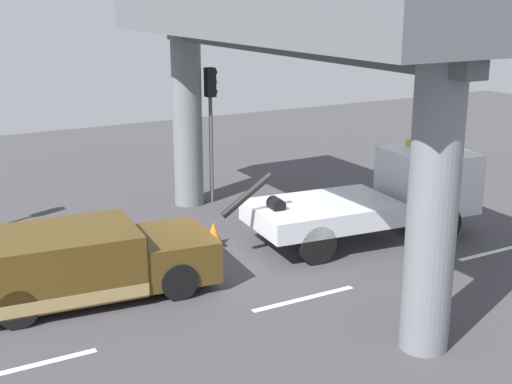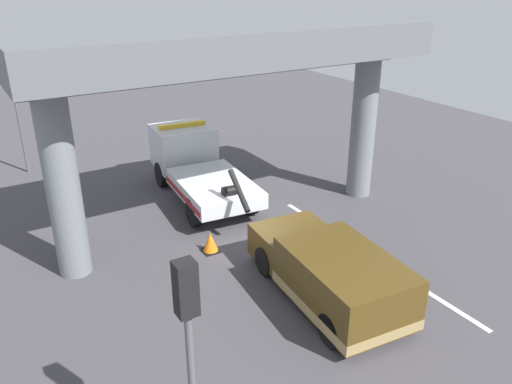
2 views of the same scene
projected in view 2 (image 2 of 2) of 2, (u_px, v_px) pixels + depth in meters
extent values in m
cube|color=#423F44|center=(250.00, 237.00, 16.96)|extent=(60.00, 40.00, 0.10)
cube|color=silver|center=(448.00, 305.00, 13.44)|extent=(2.60, 0.16, 0.01)
cube|color=silver|center=(310.00, 218.00, 18.13)|extent=(2.60, 0.16, 0.01)
cube|color=silver|center=(229.00, 167.00, 22.82)|extent=(2.60, 0.16, 0.01)
cube|color=silver|center=(214.00, 188.00, 18.30)|extent=(4.05, 2.75, 0.55)
cube|color=silver|center=(183.00, 146.00, 20.82)|extent=(2.26, 2.49, 1.65)
cube|color=black|center=(178.00, 134.00, 21.19)|extent=(0.27, 2.20, 0.66)
cube|color=maroon|center=(182.00, 196.00, 17.85)|extent=(3.63, 0.37, 0.20)
cylinder|color=black|center=(239.00, 191.00, 16.21)|extent=(1.42, 0.31, 1.07)
cylinder|color=black|center=(229.00, 191.00, 17.00)|extent=(0.40, 0.48, 0.36)
cube|color=yellow|center=(182.00, 125.00, 20.46)|extent=(0.42, 1.93, 0.16)
cylinder|color=black|center=(162.00, 174.00, 20.63)|extent=(1.03, 0.41, 1.00)
cylinder|color=black|center=(210.00, 166.00, 21.47)|extent=(1.03, 0.41, 1.00)
cylinder|color=black|center=(194.00, 212.00, 17.42)|extent=(1.03, 0.41, 1.00)
cylinder|color=black|center=(250.00, 201.00, 18.26)|extent=(1.03, 0.41, 1.00)
cube|color=#4C3814|center=(344.00, 281.00, 12.84)|extent=(3.65, 2.52, 1.35)
cube|color=#4C3814|center=(292.00, 243.00, 15.05)|extent=(1.92, 2.27, 0.95)
cube|color=black|center=(308.00, 240.00, 14.16)|extent=(0.24, 1.93, 0.59)
cube|color=#9E8451|center=(343.00, 298.00, 13.04)|extent=(3.67, 2.54, 0.28)
cylinder|color=black|center=(266.00, 261.00, 14.66)|extent=(0.86, 0.36, 0.84)
cylinder|color=black|center=(322.00, 246.00, 15.43)|extent=(0.86, 0.36, 0.84)
cylinder|color=black|center=(332.00, 330.00, 11.87)|extent=(0.86, 0.36, 0.84)
cylinder|color=black|center=(397.00, 308.00, 12.64)|extent=(0.86, 0.36, 0.84)
cylinder|color=slate|center=(62.00, 184.00, 13.86)|extent=(0.92, 0.92, 5.49)
cylinder|color=slate|center=(363.00, 126.00, 19.05)|extent=(0.92, 0.92, 5.49)
cube|color=#5B5F63|center=(235.00, 46.00, 15.15)|extent=(3.60, 12.85, 1.05)
cube|color=#4A4E52|center=(235.00, 70.00, 15.43)|extent=(0.50, 12.45, 0.36)
cube|color=black|center=(186.00, 289.00, 7.42)|extent=(0.28, 0.32, 0.90)
sphere|color=#360605|center=(180.00, 266.00, 7.43)|extent=(0.18, 0.18, 0.18)
sphere|color=#3A2D06|center=(181.00, 283.00, 7.55)|extent=(0.18, 0.18, 0.18)
sphere|color=green|center=(182.00, 300.00, 7.67)|extent=(0.18, 0.18, 0.18)
cylinder|color=#515456|center=(69.00, 208.00, 14.92)|extent=(0.12, 0.12, 3.40)
cube|color=black|center=(58.00, 137.00, 14.06)|extent=(0.28, 0.32, 0.90)
sphere|color=#360605|center=(55.00, 125.00, 14.07)|extent=(0.18, 0.18, 0.18)
sphere|color=gold|center=(56.00, 136.00, 14.19)|extent=(0.18, 0.18, 0.18)
sphere|color=black|center=(58.00, 146.00, 14.31)|extent=(0.18, 0.18, 0.18)
cylinder|color=#515456|center=(21.00, 131.00, 21.50)|extent=(0.12, 0.12, 3.74)
cube|color=black|center=(10.00, 75.00, 20.57)|extent=(0.28, 0.32, 0.90)
sphere|color=red|center=(8.00, 67.00, 20.58)|extent=(0.18, 0.18, 0.18)
sphere|color=#3A2D06|center=(10.00, 74.00, 20.70)|extent=(0.18, 0.18, 0.18)
sphere|color=black|center=(11.00, 82.00, 20.82)|extent=(0.18, 0.18, 0.18)
cone|color=orange|center=(210.00, 242.00, 15.88)|extent=(0.49, 0.49, 0.64)
cube|color=black|center=(211.00, 251.00, 16.00)|extent=(0.54, 0.54, 0.03)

